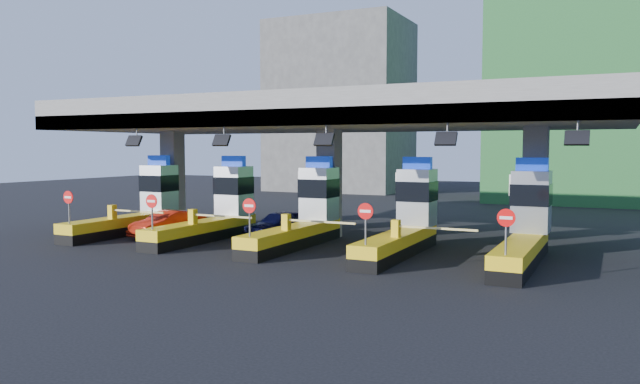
% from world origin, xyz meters
% --- Properties ---
extents(ground, '(120.00, 120.00, 0.00)m').
position_xyz_m(ground, '(0.00, 0.00, 0.00)').
color(ground, black).
rests_on(ground, ground).
extents(toll_canopy, '(28.00, 12.09, 7.00)m').
position_xyz_m(toll_canopy, '(0.00, 2.87, 6.13)').
color(toll_canopy, slate).
rests_on(toll_canopy, ground).
extents(toll_lane_far_left, '(4.43, 8.00, 4.16)m').
position_xyz_m(toll_lane_far_left, '(-10.00, 0.28, 1.40)').
color(toll_lane_far_left, black).
rests_on(toll_lane_far_left, ground).
extents(toll_lane_left, '(4.43, 8.00, 4.16)m').
position_xyz_m(toll_lane_left, '(-5.00, 0.28, 1.40)').
color(toll_lane_left, black).
rests_on(toll_lane_left, ground).
extents(toll_lane_center, '(4.43, 8.00, 4.16)m').
position_xyz_m(toll_lane_center, '(0.00, 0.28, 1.40)').
color(toll_lane_center, black).
rests_on(toll_lane_center, ground).
extents(toll_lane_right, '(4.43, 8.00, 4.16)m').
position_xyz_m(toll_lane_right, '(5.00, 0.28, 1.40)').
color(toll_lane_right, black).
rests_on(toll_lane_right, ground).
extents(toll_lane_far_right, '(4.43, 8.00, 4.16)m').
position_xyz_m(toll_lane_far_right, '(10.00, 0.28, 1.40)').
color(toll_lane_far_right, black).
rests_on(toll_lane_far_right, ground).
extents(bg_building_scaffold, '(18.00, 12.00, 28.00)m').
position_xyz_m(bg_building_scaffold, '(12.00, 32.00, 14.00)').
color(bg_building_scaffold, '#1E5926').
rests_on(bg_building_scaffold, ground).
extents(bg_building_concrete, '(14.00, 10.00, 18.00)m').
position_xyz_m(bg_building_concrete, '(-14.00, 36.00, 9.00)').
color(bg_building_concrete, '#4C4C49').
rests_on(bg_building_concrete, ground).
extents(van, '(2.71, 4.35, 1.38)m').
position_xyz_m(van, '(-2.21, 1.76, 0.69)').
color(van, black).
rests_on(van, ground).
extents(red_car, '(2.19, 4.29, 1.35)m').
position_xyz_m(red_car, '(-7.46, -0.59, 0.67)').
color(red_car, '#A71C0C').
rests_on(red_car, ground).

